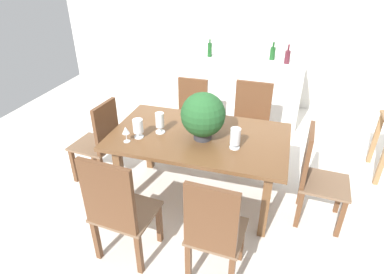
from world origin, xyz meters
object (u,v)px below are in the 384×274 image
at_px(chair_far_left, 190,112).
at_px(flower_centerpiece, 203,115).
at_px(chair_foot_end, 315,173).
at_px(wine_bottle_amber, 273,53).
at_px(chair_near_left, 117,208).
at_px(wine_bottle_clear, 210,50).
at_px(chair_head_end, 101,140).
at_px(crystal_vase_right, 160,121).
at_px(crystal_vase_left, 138,127).
at_px(kitchen_counter, 246,89).
at_px(chair_far_right, 251,118).
at_px(wine_glass, 126,131).
at_px(dining_table, 199,143).
at_px(crystal_vase_center_near, 235,137).
at_px(wine_bottle_green, 287,57).
at_px(chair_near_right, 214,231).

relative_size(chair_far_left, flower_centerpiece, 2.01).
xyz_separation_m(chair_foot_end, wine_bottle_amber, (-0.61, 2.05, 0.53)).
relative_size(chair_near_left, wine_bottle_clear, 4.15).
relative_size(chair_head_end, wine_bottle_amber, 3.92).
xyz_separation_m(chair_far_left, crystal_vase_right, (0.00, -1.02, 0.37)).
relative_size(chair_head_end, crystal_vase_left, 5.11).
height_order(chair_head_end, kitchen_counter, chair_head_end).
distance_m(chair_far_right, kitchen_counter, 1.08).
bearing_deg(chair_near_left, wine_glass, -66.49).
height_order(dining_table, crystal_vase_center_near, crystal_vase_center_near).
xyz_separation_m(crystal_vase_right, wine_bottle_green, (1.09, 1.98, 0.18)).
bearing_deg(chair_far_right, flower_centerpiece, -106.63).
distance_m(chair_near_left, wine_bottle_clear, 2.97).
xyz_separation_m(kitchen_counter, wine_bottle_green, (0.54, -0.10, 0.58)).
relative_size(chair_foot_end, wine_bottle_clear, 3.85).
xyz_separation_m(chair_foot_end, flower_centerpiece, (-1.06, -0.06, 0.48)).
height_order(chair_foot_end, chair_near_left, chair_near_left).
relative_size(kitchen_counter, wine_bottle_amber, 6.37).
bearing_deg(chair_far_right, wine_glass, -126.39).
height_order(chair_far_left, crystal_vase_center_near, crystal_vase_center_near).
distance_m(chair_head_end, chair_near_right, 1.77).
bearing_deg(wine_glass, crystal_vase_center_near, 10.00).
distance_m(chair_head_end, chair_far_left, 1.21).
xyz_separation_m(chair_head_end, wine_bottle_amber, (1.61, 2.07, 0.53)).
height_order(chair_near_right, chair_foot_end, chair_near_right).
relative_size(chair_near_right, flower_centerpiece, 2.18).
height_order(chair_far_left, wine_bottle_green, wine_bottle_green).
relative_size(chair_head_end, chair_far_left, 1.05).
bearing_deg(kitchen_counter, chair_near_right, -86.11).
bearing_deg(crystal_vase_right, crystal_vase_center_near, -5.96).
bearing_deg(chair_near_left, crystal_vase_center_near, -127.63).
xyz_separation_m(chair_near_left, wine_bottle_amber, (0.90, 3.03, 0.49)).
distance_m(chair_near_right, flower_centerpiece, 1.07).
relative_size(dining_table, chair_near_right, 1.70).
bearing_deg(chair_near_left, wine_bottle_green, -106.06).
bearing_deg(chair_near_left, wine_bottle_clear, -85.33).
height_order(chair_head_end, chair_far_right, chair_head_end).
distance_m(dining_table, wine_bottle_green, 2.09).
distance_m(crystal_vase_right, kitchen_counter, 2.19).
relative_size(chair_far_left, wine_bottle_green, 3.53).
bearing_deg(wine_bottle_amber, dining_table, -103.77).
height_order(crystal_vase_left, wine_glass, crystal_vase_left).
height_order(chair_near_left, wine_bottle_clear, wine_bottle_clear).
xyz_separation_m(dining_table, flower_centerpiece, (0.05, -0.05, 0.34)).
distance_m(wine_bottle_clear, wine_bottle_green, 1.10).
relative_size(dining_table, chair_far_left, 1.85).
bearing_deg(flower_centerpiece, wine_bottle_green, 71.45).
xyz_separation_m(chair_far_right, kitchen_counter, (-0.21, 1.06, -0.05)).
bearing_deg(dining_table, chair_far_right, 68.18).
distance_m(flower_centerpiece, crystal_vase_center_near, 0.36).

